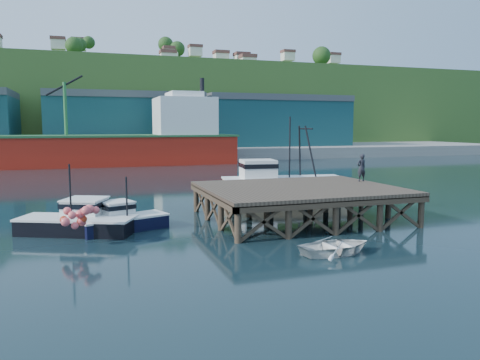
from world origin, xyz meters
name	(u,v)px	position (x,y,z in m)	size (l,w,h in m)	color
ground	(217,225)	(0.00, 0.00, 0.00)	(300.00, 300.00, 0.00)	black
wharf	(300,190)	(5.50, -0.19, 1.94)	(12.00, 10.00, 2.62)	brown
far_quay	(124,151)	(0.00, 70.00, 1.00)	(160.00, 40.00, 2.00)	gray
warehouse_mid	(125,123)	(0.00, 65.00, 6.50)	(28.00, 16.00, 9.00)	#17454C
warehouse_right	(271,124)	(30.00, 65.00, 6.50)	(30.00, 16.00, 9.00)	#17454C
cargo_ship	(78,144)	(-8.46, 48.00, 3.31)	(55.50, 10.00, 13.75)	red
hillside	(113,107)	(0.00, 100.00, 11.00)	(220.00, 50.00, 22.00)	#2D511E
boat_navy	(122,219)	(-5.63, 0.30, 0.64)	(5.38, 3.66, 3.16)	black
boat_black	(79,220)	(-7.97, 0.41, 0.73)	(6.81, 5.68, 3.96)	black
trawler	(282,182)	(7.98, 8.44, 1.40)	(10.51, 4.95, 6.77)	#CEB585
dinghy	(336,246)	(3.55, -8.14, 0.38)	(2.61, 3.65, 0.76)	silver
dockworker	(361,168)	(10.90, 1.23, 3.09)	(0.70, 0.46, 1.93)	black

